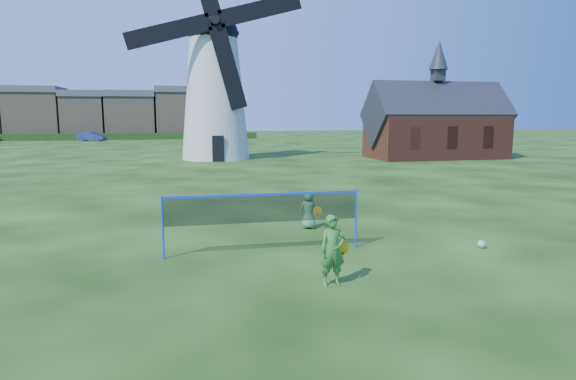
# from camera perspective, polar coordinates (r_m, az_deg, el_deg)

# --- Properties ---
(ground) EXTENTS (220.00, 220.00, 0.00)m
(ground) POSITION_cam_1_polar(r_m,az_deg,el_deg) (12.95, -0.40, -6.93)
(ground) COLOR black
(ground) RESTS_ON ground
(windmill) EXTENTS (13.58, 5.57, 17.53)m
(windmill) POSITION_cam_1_polar(r_m,az_deg,el_deg) (40.85, -8.66, 11.87)
(windmill) COLOR silver
(windmill) RESTS_ON ground
(chapel) EXTENTS (11.54, 5.59, 9.76)m
(chapel) POSITION_cam_1_polar(r_m,az_deg,el_deg) (43.15, 17.03, 7.28)
(chapel) COLOR brown
(chapel) RESTS_ON ground
(badminton_net) EXTENTS (5.05, 0.05, 1.55)m
(badminton_net) POSITION_cam_1_polar(r_m,az_deg,el_deg) (12.33, -2.93, -2.30)
(badminton_net) COLOR blue
(badminton_net) RESTS_ON ground
(player_girl) EXTENTS (0.70, 0.38, 1.49)m
(player_girl) POSITION_cam_1_polar(r_m,az_deg,el_deg) (10.08, 5.29, -7.12)
(player_girl) COLOR #377E32
(player_girl) RESTS_ON ground
(player_boy) EXTENTS (0.69, 0.51, 1.18)m
(player_boy) POSITION_cam_1_polar(r_m,az_deg,el_deg) (15.13, 2.48, -2.37)
(player_boy) COLOR #4D9F56
(player_boy) RESTS_ON ground
(play_ball) EXTENTS (0.22, 0.22, 0.22)m
(play_ball) POSITION_cam_1_polar(r_m,az_deg,el_deg) (13.97, 21.88, -5.94)
(play_ball) COLOR green
(play_ball) RESTS_ON ground
(terraced_houses) EXTENTS (52.84, 8.40, 8.37)m
(terraced_houses) POSITION_cam_1_polar(r_m,az_deg,el_deg) (87.28, -27.66, 7.97)
(terraced_houses) COLOR gray
(terraced_houses) RESTS_ON ground
(hedge) EXTENTS (62.00, 0.80, 1.00)m
(hedge) POSITION_cam_1_polar(r_m,az_deg,el_deg) (80.66, -26.23, 5.62)
(hedge) COLOR #193814
(hedge) RESTS_ON ground
(car_right) EXTENTS (4.16, 2.46, 1.29)m
(car_right) POSITION_cam_1_polar(r_m,az_deg,el_deg) (76.00, -22.16, 5.85)
(car_right) COLOR navy
(car_right) RESTS_ON ground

